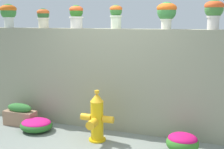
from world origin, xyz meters
TOP-DOWN VIEW (x-y plane):
  - stone_wall at (0.00, 1.28)m, footprint 5.45×0.36m
  - potted_plant_0 at (-2.34, 1.26)m, footprint 0.33×0.33m
  - potted_plant_1 at (-1.55, 1.29)m, footprint 0.24×0.24m
  - potted_plant_2 at (-0.81, 1.26)m, footprint 0.26×0.26m
  - potted_plant_3 at (-0.05, 1.32)m, footprint 0.23×0.23m
  - potted_plant_4 at (0.86, 1.29)m, footprint 0.33×0.33m
  - potted_plant_5 at (1.61, 1.30)m, footprint 0.31×0.31m
  - fire_hydrant at (-0.14, 0.59)m, footprint 0.58×0.45m
  - flower_bush_left at (-1.36, 0.63)m, footprint 0.61×0.55m
  - flower_bush_right at (1.28, 0.65)m, footprint 0.50×0.45m
  - planter_box at (-1.84, 0.78)m, footprint 0.63×0.26m

SIDE VIEW (x-z plane):
  - flower_bush_left at x=-1.36m, z-range 0.00..0.24m
  - flower_bush_right at x=1.28m, z-range 0.01..0.32m
  - planter_box at x=-1.84m, z-range -0.01..0.42m
  - fire_hydrant at x=-0.14m, z-range -0.04..0.83m
  - stone_wall at x=0.00m, z-range 0.00..1.86m
  - potted_plant_1 at x=-1.55m, z-range 1.90..2.28m
  - potted_plant_2 at x=-0.81m, z-range 1.90..2.33m
  - potted_plant_3 at x=-0.05m, z-range 1.91..2.33m
  - potted_plant_4 at x=0.86m, z-range 1.93..2.38m
  - potted_plant_5 at x=1.61m, z-range 1.93..2.40m
  - potted_plant_0 at x=-2.34m, z-range 1.93..2.41m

